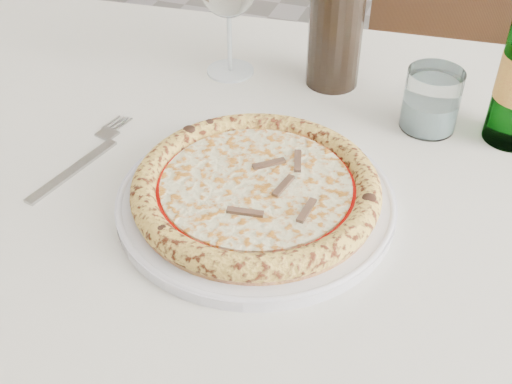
% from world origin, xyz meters
% --- Properties ---
extents(dining_table, '(1.42, 0.91, 0.76)m').
position_xyz_m(dining_table, '(-0.15, 0.17, 0.66)').
color(dining_table, brown).
rests_on(dining_table, floor).
extents(chair_far, '(0.53, 0.53, 0.93)m').
position_xyz_m(chair_far, '(-0.04, 0.95, 0.53)').
color(chair_far, brown).
rests_on(chair_far, floor).
extents(plate, '(0.32, 0.32, 0.02)m').
position_xyz_m(plate, '(-0.15, 0.07, 0.76)').
color(plate, white).
rests_on(plate, dining_table).
extents(pizza, '(0.28, 0.28, 0.03)m').
position_xyz_m(pizza, '(-0.15, 0.07, 0.78)').
color(pizza, '#BE8040').
rests_on(pizza, plate).
extents(fork, '(0.05, 0.21, 0.00)m').
position_xyz_m(fork, '(-0.39, 0.08, 0.76)').
color(fork, '#9A9A9A').
rests_on(fork, dining_table).
extents(tumbler, '(0.07, 0.07, 0.08)m').
position_xyz_m(tumbler, '(0.01, 0.30, 0.79)').
color(tumbler, silver).
rests_on(tumbler, dining_table).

